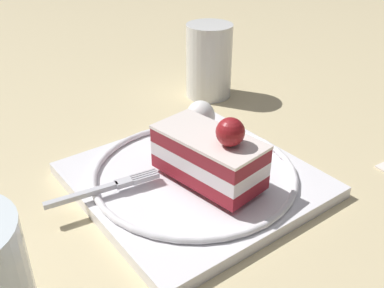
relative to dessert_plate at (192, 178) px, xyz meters
The scene contains 6 objects.
ground_plane 0.02m from the dessert_plate, behind, with size 2.40×2.40×0.00m, color #D1BD8D.
dessert_plate is the anchor object (origin of this frame).
cake_slice 0.04m from the dessert_plate, 29.80° to the left, with size 0.12×0.09×0.07m.
whipped_cream_dollop 0.09m from the dessert_plate, 149.94° to the left, with size 0.03×0.03×0.04m, color white.
fork 0.09m from the dessert_plate, 90.26° to the right, with size 0.02×0.11×0.00m.
drink_glass_far 0.23m from the dessert_plate, 150.76° to the left, with size 0.06×0.06×0.10m.
Camera 1 is at (0.36, -0.15, 0.26)m, focal length 41.59 mm.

